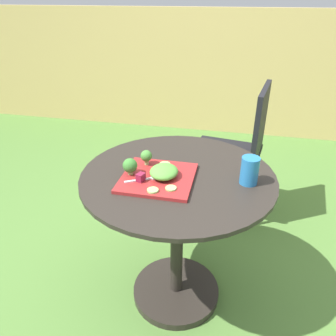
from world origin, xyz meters
TOP-DOWN VIEW (x-y plane):
  - ground_plane at (0.00, 0.00)m, footprint 12.00×12.00m
  - bamboo_fence at (0.00, 2.33)m, footprint 8.00×0.08m
  - patio_table at (0.00, 0.00)m, footprint 0.82×0.82m
  - patio_chair at (0.25, 0.80)m, footprint 0.50×0.50m
  - salad_plate at (-0.07, -0.06)m, footprint 0.29×0.29m
  - drinking_glass at (0.29, -0.01)m, footprint 0.07×0.07m
  - fork at (-0.11, -0.09)m, footprint 0.14×0.09m
  - lettuce_mound at (-0.05, -0.06)m, footprint 0.11×0.13m
  - broccoli_floret_0 at (-0.14, 0.03)m, footprint 0.05×0.05m
  - broccoli_floret_1 at (-0.18, -0.07)m, footprint 0.06×0.06m
  - cucumber_slice_0 at (0.00, -0.14)m, footprint 0.04×0.04m
  - cucumber_slice_1 at (-0.06, -0.17)m, footprint 0.04×0.04m
  - cucumber_slice_2 at (-0.07, 0.04)m, footprint 0.05×0.05m
  - beet_chunk_0 at (-0.13, -0.11)m, footprint 0.04×0.04m

SIDE VIEW (x-z plane):
  - ground_plane at x=0.00m, z-range 0.00..0.00m
  - patio_table at x=0.00m, z-range 0.07..0.79m
  - patio_chair at x=0.25m, z-range 0.08..0.98m
  - bamboo_fence at x=0.00m, z-range 0.00..1.25m
  - salad_plate at x=-0.07m, z-range 0.72..0.73m
  - fork at x=-0.11m, z-range 0.73..0.74m
  - cucumber_slice_0 at x=0.00m, z-range 0.73..0.74m
  - cucumber_slice_2 at x=-0.07m, z-range 0.73..0.74m
  - cucumber_slice_1 at x=-0.06m, z-range 0.73..0.74m
  - beet_chunk_0 at x=-0.13m, z-range 0.73..0.77m
  - lettuce_mound at x=-0.05m, z-range 0.73..0.78m
  - drinking_glass at x=0.29m, z-range 0.71..0.82m
  - broccoli_floret_1 at x=-0.18m, z-range 0.74..0.81m
  - broccoli_floret_0 at x=-0.14m, z-range 0.74..0.80m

